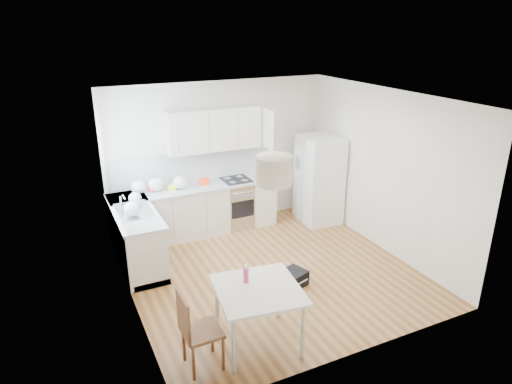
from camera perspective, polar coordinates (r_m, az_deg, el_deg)
floor at (r=7.25m, az=1.81°, el=-9.86°), size 4.20×4.20×0.00m
ceiling at (r=6.32m, az=2.09°, el=11.71°), size 4.20×4.20×0.00m
wall_back at (r=8.49m, az=-4.60°, el=4.66°), size 4.20×0.00×4.20m
wall_left at (r=6.06m, az=-16.00°, el=-2.83°), size 0.00×4.20×4.20m
wall_right at (r=7.81m, az=15.77°, el=2.50°), size 0.00×4.20×4.20m
window_glassblock at (r=7.01m, az=-17.94°, el=3.63°), size 0.02×1.00×1.00m
cabinets_back at (r=8.34m, az=-7.52°, el=-2.39°), size 3.00×0.60×0.88m
cabinets_left at (r=7.56m, az=-14.75°, el=-5.48°), size 0.60×1.80×0.88m
counter_back at (r=8.18m, az=-7.67°, el=0.58°), size 3.02×0.64×0.04m
counter_left at (r=7.37m, az=-15.07°, el=-2.27°), size 0.64×1.82×0.04m
backsplash_back at (r=8.34m, az=-8.40°, el=3.20°), size 3.00×0.01×0.58m
backsplash_left at (r=7.22m, az=-17.58°, el=-0.37°), size 0.01×1.80×0.58m
upper_cabinets at (r=8.17m, az=-5.28°, el=7.80°), size 1.70×0.32×0.75m
range_oven at (r=8.60m, az=-2.46°, el=-1.50°), size 0.50×0.61×0.88m
sink at (r=7.32m, az=-15.00°, el=-2.30°), size 0.50×0.80×0.16m
refrigerator at (r=8.81m, az=7.94°, el=1.59°), size 0.86×0.89×1.66m
dining_table at (r=5.46m, az=0.25°, el=-12.71°), size 1.09×1.09×0.77m
dining_chair at (r=5.29m, az=-6.74°, el=-16.72°), size 0.41×0.41×0.97m
drink_bottle at (r=5.48m, az=-1.27°, el=-10.15°), size 0.07×0.07×0.22m
gym_bag at (r=6.84m, az=4.31°, el=-10.88°), size 0.57×0.46×0.23m
pendant_lamp at (r=4.89m, az=2.27°, el=2.72°), size 0.51×0.51×0.31m
grocery_bag_a at (r=7.96m, az=-14.48°, el=0.57°), size 0.26×0.22×0.23m
grocery_bag_b at (r=8.01m, az=-12.40°, el=0.91°), size 0.27×0.23×0.24m
grocery_bag_c at (r=8.05m, az=-9.51°, el=1.18°), size 0.25×0.22×0.23m
grocery_bag_d at (r=7.57m, az=-14.89°, el=-0.72°), size 0.20×0.17×0.18m
grocery_bag_e at (r=7.08m, az=-15.21°, el=-2.06°), size 0.26×0.22×0.23m
snack_orange at (r=8.21m, az=-6.55°, el=1.30°), size 0.18×0.12×0.12m
snack_yellow at (r=8.04m, az=-10.40°, el=0.59°), size 0.16×0.12×0.10m
snack_red at (r=8.05m, az=-12.79°, el=0.46°), size 0.17×0.16×0.10m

